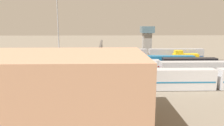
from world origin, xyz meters
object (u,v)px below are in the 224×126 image
object	(u,v)px
train_on_track_8	(167,79)
signal_gantry	(101,48)
train_on_track_6	(116,71)
control_tower	(147,39)
train_on_track_1	(185,58)
train_on_track_3	(68,63)
light_mast_0	(58,18)
train_on_track_2	(133,60)
train_on_track_4	(82,66)
train_on_track_0	(91,55)

from	to	relation	value
train_on_track_8	signal_gantry	distance (m)	26.55
train_on_track_6	control_tower	xyz separation A→B (m)	(-16.36, -41.34, 5.75)
train_on_track_1	control_tower	distance (m)	21.47
train_on_track_8	train_on_track_1	world-z (taller)	same
control_tower	train_on_track_3	bearing A→B (deg)	38.65
train_on_track_8	train_on_track_6	xyz separation A→B (m)	(11.91, -10.00, 0.01)
train_on_track_6	light_mast_0	size ratio (longest dim) A/B	4.23
control_tower	train_on_track_2	bearing A→B (deg)	67.18
train_on_track_2	train_on_track_6	xyz separation A→B (m)	(7.38, 20.00, 0.45)
train_on_track_2	light_mast_0	xyz separation A→B (m)	(30.50, -12.61, 15.78)
train_on_track_6	train_on_track_8	bearing A→B (deg)	139.98
train_on_track_1	train_on_track_3	bearing A→B (deg)	12.42
train_on_track_1	control_tower	bearing A→B (deg)	-52.65
light_mast_0	train_on_track_3	bearing A→B (deg)	110.39
train_on_track_4	train_on_track_1	bearing A→B (deg)	-159.38
train_on_track_2	train_on_track_0	xyz separation A→B (m)	(16.88, -10.00, 0.43)
train_on_track_8	signal_gantry	world-z (taller)	signal_gantry
train_on_track_8	train_on_track_0	size ratio (longest dim) A/B	0.75
train_on_track_2	train_on_track_6	bearing A→B (deg)	69.74
train_on_track_4	train_on_track_2	size ratio (longest dim) A/B	9.06
train_on_track_2	signal_gantry	bearing A→B (deg)	39.49
train_on_track_3	train_on_track_2	size ratio (longest dim) A/B	9.06
train_on_track_4	light_mast_0	distance (m)	30.14
train_on_track_2	light_mast_0	size ratio (longest dim) A/B	0.35
train_on_track_4	train_on_track_0	size ratio (longest dim) A/B	0.95
train_on_track_3	train_on_track_0	distance (m)	16.59
signal_gantry	control_tower	size ratio (longest dim) A/B	3.13
train_on_track_6	control_tower	size ratio (longest dim) A/B	8.34
train_on_track_2	control_tower	world-z (taller)	control_tower
train_on_track_4	train_on_track_3	bearing A→B (deg)	-42.12
train_on_track_6	train_on_track_3	bearing A→B (deg)	-42.15
train_on_track_8	train_on_track_3	xyz separation A→B (m)	(28.48, -25.00, -0.52)
train_on_track_3	train_on_track_1	distance (m)	46.49
train_on_track_3	control_tower	size ratio (longest dim) A/B	6.30
train_on_track_8	control_tower	bearing A→B (deg)	-94.96
train_on_track_2	train_on_track_1	world-z (taller)	same
train_on_track_1	train_on_track_0	world-z (taller)	same
train_on_track_1	train_on_track_0	bearing A→B (deg)	-7.43
train_on_track_6	light_mast_0	bearing A→B (deg)	-54.67
train_on_track_3	signal_gantry	xyz separation A→B (m)	(-11.82, 5.00, 5.72)
train_on_track_8	signal_gantry	size ratio (longest dim) A/B	1.59
train_on_track_1	light_mast_0	bearing A→B (deg)	-8.33
train_on_track_2	signal_gantry	distance (m)	16.71
train_on_track_3	signal_gantry	world-z (taller)	signal_gantry
train_on_track_2	train_on_track_1	bearing A→B (deg)	-166.88
signal_gantry	train_on_track_8	bearing A→B (deg)	129.80
train_on_track_3	control_tower	bearing A→B (deg)	-141.35
light_mast_0	signal_gantry	size ratio (longest dim) A/B	0.63
train_on_track_4	train_on_track_2	distance (m)	20.96
train_on_track_6	signal_gantry	world-z (taller)	signal_gantry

